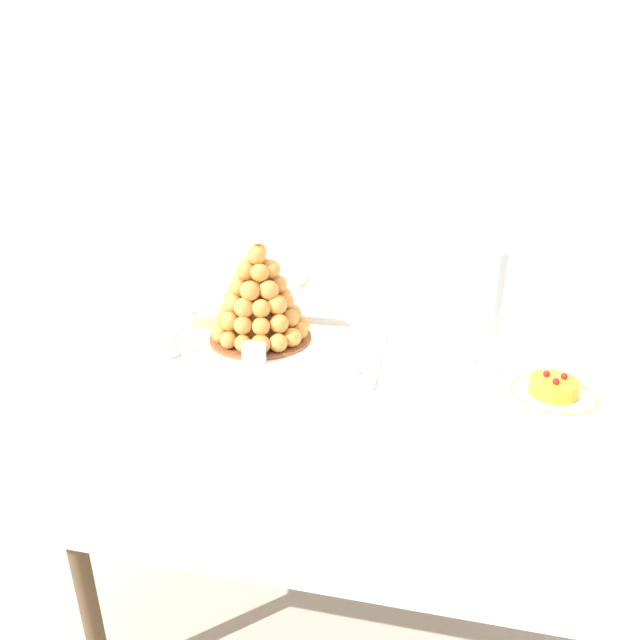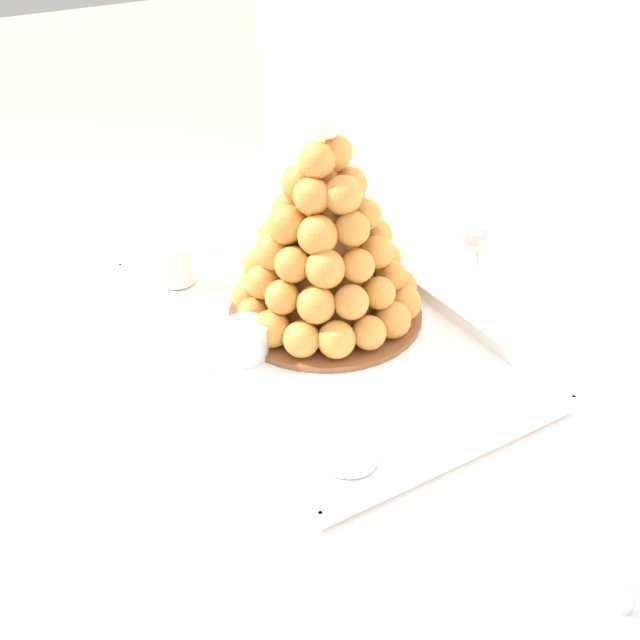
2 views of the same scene
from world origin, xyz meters
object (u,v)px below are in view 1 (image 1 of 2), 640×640
(croquembouche, at_px, (259,299))
(macaron_goblet, at_px, (479,295))
(dessert_cup_centre, at_px, (349,359))
(creme_brulee_ramekin, at_px, (209,326))
(dessert_cup_left, at_px, (168,345))
(dessert_cup_mid_left, at_px, (254,354))
(fruit_tart_plate, at_px, (553,390))
(wine_glass, at_px, (301,279))
(serving_tray, at_px, (269,345))

(croquembouche, xyz_separation_m, macaron_goblet, (0.52, -0.02, 0.06))
(dessert_cup_centre, xyz_separation_m, creme_brulee_ramekin, (-0.40, 0.15, -0.02))
(dessert_cup_left, bearing_deg, croquembouche, 35.43)
(dessert_cup_mid_left, height_order, fruit_tart_plate, dessert_cup_mid_left)
(macaron_goblet, bearing_deg, creme_brulee_ramekin, 175.76)
(creme_brulee_ramekin, xyz_separation_m, wine_glass, (0.21, 0.18, 0.09))
(croquembouche, xyz_separation_m, dessert_cup_mid_left, (0.03, -0.13, -0.09))
(croquembouche, bearing_deg, dessert_cup_mid_left, -78.69)
(serving_tray, bearing_deg, fruit_tart_plate, -9.75)
(dessert_cup_mid_left, bearing_deg, croquembouche, 101.31)
(croquembouche, distance_m, dessert_cup_left, 0.24)
(dessert_cup_left, xyz_separation_m, dessert_cup_mid_left, (0.21, 0.00, -0.01))
(dessert_cup_left, xyz_separation_m, fruit_tart_plate, (0.87, -0.01, -0.02))
(creme_brulee_ramekin, height_order, macaron_goblet, macaron_goblet)
(dessert_cup_centre, xyz_separation_m, fruit_tart_plate, (0.44, -0.02, -0.02))
(dessert_cup_centre, bearing_deg, dessert_cup_mid_left, -177.93)
(dessert_cup_left, relative_size, dessert_cup_centre, 0.89)
(creme_brulee_ramekin, bearing_deg, serving_tray, -17.28)
(serving_tray, xyz_separation_m, dessert_cup_centre, (0.22, -0.10, 0.03))
(serving_tray, height_order, dessert_cup_left, dessert_cup_left)
(dessert_cup_mid_left, xyz_separation_m, wine_glass, (0.03, 0.34, 0.08))
(dessert_cup_centre, bearing_deg, dessert_cup_left, -178.61)
(dessert_cup_centre, bearing_deg, serving_tray, 156.35)
(serving_tray, height_order, fruit_tart_plate, fruit_tart_plate)
(croquembouche, distance_m, dessert_cup_centre, 0.29)
(wine_glass, bearing_deg, dessert_cup_left, -125.05)
(dessert_cup_mid_left, relative_size, fruit_tart_plate, 0.33)
(wine_glass, bearing_deg, dessert_cup_mid_left, -94.86)
(creme_brulee_ramekin, distance_m, macaron_goblet, 0.70)
(wine_glass, bearing_deg, creme_brulee_ramekin, -138.87)
(macaron_goblet, bearing_deg, croquembouche, 177.76)
(creme_brulee_ramekin, bearing_deg, macaron_goblet, -4.24)
(creme_brulee_ramekin, bearing_deg, wine_glass, 41.13)
(dessert_cup_mid_left, bearing_deg, serving_tray, 87.41)
(dessert_cup_centre, relative_size, wine_glass, 0.43)
(dessert_cup_left, distance_m, wine_glass, 0.43)
(wine_glass, bearing_deg, dessert_cup_centre, -60.17)
(dessert_cup_mid_left, distance_m, creme_brulee_ramekin, 0.24)
(dessert_cup_left, xyz_separation_m, wine_glass, (0.24, 0.35, 0.07))
(dessert_cup_left, bearing_deg, dessert_cup_mid_left, 0.68)
(dessert_cup_left, relative_size, wine_glass, 0.38)
(macaron_goblet, distance_m, fruit_tart_plate, 0.26)
(dessert_cup_mid_left, distance_m, wine_glass, 0.35)
(serving_tray, xyz_separation_m, dessert_cup_left, (-0.22, -0.11, 0.03))
(wine_glass, bearing_deg, croquembouche, -104.59)
(croquembouche, height_order, macaron_goblet, croquembouche)
(croquembouche, relative_size, wine_glass, 1.93)
(serving_tray, bearing_deg, dessert_cup_centre, -23.65)
(macaron_goblet, bearing_deg, dessert_cup_mid_left, -167.49)
(wine_glass, bearing_deg, serving_tray, -95.82)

